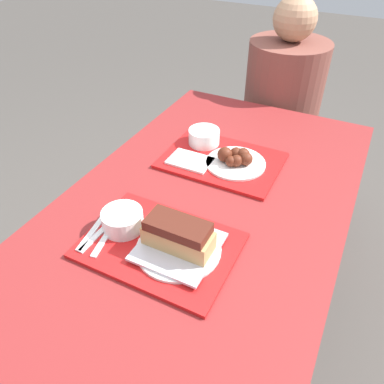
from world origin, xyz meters
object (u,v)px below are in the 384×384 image
(bowl_coleslaw_far, at_px, (204,136))
(wings_plate_far, at_px, (236,159))
(bowl_coleslaw_near, at_px, (123,219))
(brisket_sandwich_plate, at_px, (178,240))
(tray_far, at_px, (222,160))
(tray_near, at_px, (160,245))
(person_seated_across, at_px, (283,93))

(bowl_coleslaw_far, xyz_separation_m, wings_plate_far, (0.15, -0.08, -0.01))
(bowl_coleslaw_near, bearing_deg, brisket_sandwich_plate, -1.53)
(bowl_coleslaw_far, bearing_deg, wings_plate_far, -26.17)
(bowl_coleslaw_far, bearing_deg, tray_far, -33.88)
(tray_far, xyz_separation_m, bowl_coleslaw_near, (-0.11, -0.44, 0.04))
(tray_near, relative_size, person_seated_across, 0.54)
(bowl_coleslaw_near, distance_m, brisket_sandwich_plate, 0.18)
(tray_near, distance_m, wings_plate_far, 0.44)
(brisket_sandwich_plate, relative_size, person_seated_across, 0.30)
(tray_far, height_order, brisket_sandwich_plate, brisket_sandwich_plate)
(bowl_coleslaw_near, xyz_separation_m, brisket_sandwich_plate, (0.18, -0.00, 0.01))
(bowl_coleslaw_far, distance_m, person_seated_across, 0.67)
(tray_far, height_order, wings_plate_far, wings_plate_far)
(bowl_coleslaw_near, relative_size, wings_plate_far, 0.56)
(brisket_sandwich_plate, distance_m, wings_plate_far, 0.44)
(wings_plate_far, xyz_separation_m, person_seated_across, (-0.03, 0.73, -0.06))
(tray_near, bearing_deg, tray_far, 91.52)
(tray_near, xyz_separation_m, bowl_coleslaw_near, (-0.12, 0.01, 0.04))
(tray_near, bearing_deg, brisket_sandwich_plate, 4.60)
(bowl_coleslaw_near, xyz_separation_m, wings_plate_far, (0.16, 0.43, -0.01))
(tray_near, height_order, wings_plate_far, wings_plate_far)
(bowl_coleslaw_far, height_order, person_seated_across, person_seated_across)
(tray_far, bearing_deg, bowl_coleslaw_near, -103.90)
(brisket_sandwich_plate, height_order, person_seated_across, person_seated_across)
(tray_far, relative_size, person_seated_across, 0.54)
(bowl_coleslaw_far, bearing_deg, bowl_coleslaw_near, -90.83)
(tray_near, height_order, tray_far, same)
(person_seated_across, bearing_deg, brisket_sandwich_plate, -87.67)
(tray_near, relative_size, tray_far, 1.00)
(brisket_sandwich_plate, height_order, bowl_coleslaw_far, brisket_sandwich_plate)
(tray_far, distance_m, bowl_coleslaw_near, 0.45)
(bowl_coleslaw_near, distance_m, person_seated_across, 1.17)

